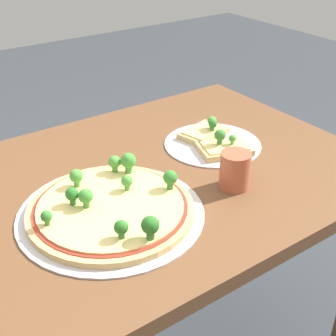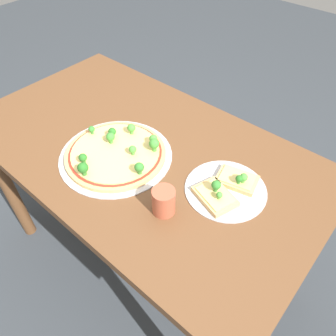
{
  "view_description": "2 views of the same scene",
  "coord_description": "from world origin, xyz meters",
  "px_view_note": "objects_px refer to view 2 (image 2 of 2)",
  "views": [
    {
      "loc": [
        0.39,
        0.82,
        1.36
      ],
      "look_at": [
        -0.16,
        0.03,
        0.79
      ],
      "focal_mm": 50.0,
      "sensor_mm": 36.0,
      "label": 1
    },
    {
      "loc": [
        -0.66,
        0.61,
        1.56
      ],
      "look_at": [
        -0.16,
        0.03,
        0.79
      ],
      "focal_mm": 35.0,
      "sensor_mm": 36.0,
      "label": 2
    }
  ],
  "objects_px": {
    "pizza_tray_slice": "(226,188)",
    "dining_table": "(142,167)",
    "drinking_cup": "(164,201)",
    "pizza_tray_whole": "(116,153)"
  },
  "relations": [
    {
      "from": "dining_table",
      "to": "drinking_cup",
      "type": "distance_m",
      "value": 0.34
    },
    {
      "from": "pizza_tray_whole",
      "to": "drinking_cup",
      "type": "relative_size",
      "value": 4.54
    },
    {
      "from": "pizza_tray_whole",
      "to": "pizza_tray_slice",
      "type": "bearing_deg",
      "value": -162.76
    },
    {
      "from": "dining_table",
      "to": "drinking_cup",
      "type": "bearing_deg",
      "value": 148.03
    },
    {
      "from": "dining_table",
      "to": "pizza_tray_slice",
      "type": "relative_size",
      "value": 5.15
    },
    {
      "from": "pizza_tray_slice",
      "to": "dining_table",
      "type": "bearing_deg",
      "value": 4.33
    },
    {
      "from": "pizza_tray_slice",
      "to": "drinking_cup",
      "type": "relative_size",
      "value": 2.99
    },
    {
      "from": "dining_table",
      "to": "pizza_tray_slice",
      "type": "xyz_separation_m",
      "value": [
        -0.35,
        -0.03,
        0.12
      ]
    },
    {
      "from": "dining_table",
      "to": "drinking_cup",
      "type": "xyz_separation_m",
      "value": [
        -0.26,
        0.16,
        0.15
      ]
    },
    {
      "from": "pizza_tray_slice",
      "to": "drinking_cup",
      "type": "distance_m",
      "value": 0.21
    }
  ]
}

